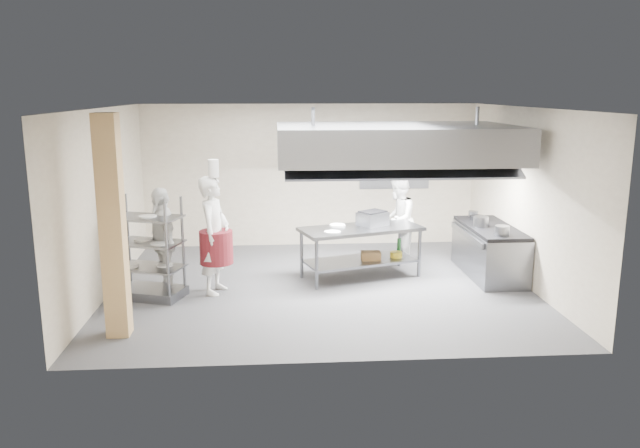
{
  "coord_description": "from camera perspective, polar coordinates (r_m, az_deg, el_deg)",
  "views": [
    {
      "loc": [
        -0.74,
        -10.11,
        3.29
      ],
      "look_at": [
        0.0,
        0.2,
        1.05
      ],
      "focal_mm": 35.0,
      "sensor_mm": 36.0,
      "label": 1
    }
  ],
  "objects": [
    {
      "name": "island_undershelf",
      "position": [
        11.15,
        3.73,
        -3.37
      ],
      "size": [
        2.11,
        1.36,
        0.04
      ],
      "primitive_type": "cube",
      "rotation": [
        0.0,
        0.0,
        0.31
      ],
      "color": "slate",
      "rests_on": "island"
    },
    {
      "name": "hood_strip_b",
      "position": [
        10.98,
        11.5,
        5.64
      ],
      "size": [
        1.6,
        0.12,
        0.04
      ],
      "primitive_type": "cube",
      "color": "white",
      "rests_on": "exhaust_hood"
    },
    {
      "name": "chef_line",
      "position": [
        12.1,
        7.13,
        0.41
      ],
      "size": [
        0.89,
        0.99,
        1.67
      ],
      "primitive_type": "imported",
      "rotation": [
        0.0,
        0.0,
        -1.95
      ],
      "color": "white",
      "rests_on": "floor"
    },
    {
      "name": "wicker_basket",
      "position": [
        11.13,
        4.68,
        -2.91
      ],
      "size": [
        0.34,
        0.24,
        0.15
      ],
      "primitive_type": "cube",
      "rotation": [
        0.0,
        0.0,
        -0.02
      ],
      "color": "brown",
      "rests_on": "island_undershelf"
    },
    {
      "name": "range_top",
      "position": [
        11.53,
        15.33,
        -0.34
      ],
      "size": [
        0.78,
        1.96,
        0.06
      ],
      "primitive_type": "cube",
      "color": "black",
      "rests_on": "cooking_range"
    },
    {
      "name": "wall_right",
      "position": [
        11.11,
        18.4,
        2.31
      ],
      "size": [
        0.0,
        6.0,
        6.0
      ],
      "primitive_type": "plane",
      "rotation": [
        1.57,
        0.0,
        -1.57
      ],
      "color": "#B0A28C",
      "rests_on": "ground"
    },
    {
      "name": "chef_plating",
      "position": [
        10.5,
        -14.21,
        -1.47
      ],
      "size": [
        0.82,
        1.11,
        1.75
      ],
      "primitive_type": "imported",
      "rotation": [
        0.0,
        0.0,
        -1.13
      ],
      "color": "silver",
      "rests_on": "floor"
    },
    {
      "name": "hood_strip_a",
      "position": [
        10.64,
        2.07,
        5.68
      ],
      "size": [
        1.6,
        0.12,
        0.04
      ],
      "primitive_type": "cube",
      "color": "white",
      "rests_on": "exhaust_hood"
    },
    {
      "name": "pass_rack",
      "position": [
        10.31,
        -15.53,
        -2.14
      ],
      "size": [
        1.23,
        0.95,
        1.63
      ],
      "primitive_type": null,
      "rotation": [
        0.0,
        0.0,
        -0.33
      ],
      "color": "slate",
      "rests_on": "floor"
    },
    {
      "name": "stockpot",
      "position": [
        11.42,
        14.5,
        0.21
      ],
      "size": [
        0.26,
        0.26,
        0.18
      ],
      "primitive_type": "cylinder",
      "color": "gray",
      "rests_on": "range_top"
    },
    {
      "name": "column",
      "position": [
        8.68,
        -18.43,
        -0.32
      ],
      "size": [
        0.3,
        0.3,
        3.0
      ],
      "primitive_type": "cube",
      "color": "tan",
      "rests_on": "floor"
    },
    {
      "name": "island",
      "position": [
        11.11,
        3.74,
        -2.6
      ],
      "size": [
        2.3,
        1.49,
        0.91
      ],
      "primitive_type": null,
      "rotation": [
        0.0,
        0.0,
        0.31
      ],
      "color": "gray",
      "rests_on": "floor"
    },
    {
      "name": "island_worktop",
      "position": [
        11.01,
        3.77,
        -0.46
      ],
      "size": [
        2.3,
        1.49,
        0.06
      ],
      "primitive_type": "cube",
      "rotation": [
        0.0,
        0.0,
        0.31
      ],
      "color": "slate",
      "rests_on": "island"
    },
    {
      "name": "exhaust_hood",
      "position": [
        10.74,
        6.9,
        7.38
      ],
      "size": [
        4.0,
        2.5,
        0.6
      ],
      "primitive_type": "cube",
      "color": "slate",
      "rests_on": "ceiling"
    },
    {
      "name": "wall_shelf",
      "position": [
        13.32,
        6.94,
        4.4
      ],
      "size": [
        1.5,
        0.28,
        0.04
      ],
      "primitive_type": "cube",
      "color": "slate",
      "rests_on": "wall_back"
    },
    {
      "name": "wall_left",
      "position": [
        10.63,
        -19.11,
        1.85
      ],
      "size": [
        0.0,
        6.0,
        6.0
      ],
      "primitive_type": "plane",
      "rotation": [
        1.57,
        0.0,
        1.57
      ],
      "color": "#B0A28C",
      "rests_on": "ground"
    },
    {
      "name": "chef_head",
      "position": [
        10.27,
        -9.64,
        -1.03
      ],
      "size": [
        0.63,
        0.8,
        1.94
      ],
      "primitive_type": "imported",
      "rotation": [
        0.0,
        0.0,
        1.31
      ],
      "color": "white",
      "rests_on": "floor"
    },
    {
      "name": "ceiling",
      "position": [
        10.14,
        0.07,
        10.58
      ],
      "size": [
        7.0,
        7.0,
        0.0
      ],
      "primitive_type": "plane",
      "rotation": [
        3.14,
        0.0,
        0.0
      ],
      "color": "silver",
      "rests_on": "wall_back"
    },
    {
      "name": "plate_stack",
      "position": [
        10.38,
        -15.44,
        -3.69
      ],
      "size": [
        0.28,
        0.28,
        0.05
      ],
      "primitive_type": "cylinder",
      "color": "white",
      "rests_on": "pass_rack"
    },
    {
      "name": "floor",
      "position": [
        10.66,
        0.07,
        -5.77
      ],
      "size": [
        7.0,
        7.0,
        0.0
      ],
      "primitive_type": "plane",
      "color": "#303032",
      "rests_on": "ground"
    },
    {
      "name": "cooking_range",
      "position": [
        11.64,
        15.2,
        -2.5
      ],
      "size": [
        0.8,
        2.0,
        0.84
      ],
      "primitive_type": "cube",
      "color": "slate",
      "rests_on": "floor"
    },
    {
      "name": "griddle",
      "position": [
        11.16,
        4.83,
        0.48
      ],
      "size": [
        0.62,
        0.59,
        0.24
      ],
      "primitive_type": "cube",
      "rotation": [
        0.0,
        0.0,
        0.63
      ],
      "color": "slate",
      "rests_on": "island_worktop"
    },
    {
      "name": "wall_back",
      "position": [
        13.25,
        -0.88,
        4.45
      ],
      "size": [
        7.0,
        0.0,
        7.0
      ],
      "primitive_type": "plane",
      "rotation": [
        1.57,
        0.0,
        0.0
      ],
      "color": "#B0A28C",
      "rests_on": "ground"
    }
  ]
}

